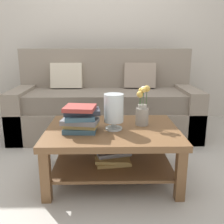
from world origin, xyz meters
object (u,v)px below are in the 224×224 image
Objects in this scene: couch at (106,105)px; book_stack_main at (80,119)px; glass_hurricane_vase at (114,109)px; coffee_table at (112,143)px; flower_pitcher at (142,110)px.

couch is 1.27m from book_stack_main.
couch is at bearing 81.12° from book_stack_main.
glass_hurricane_vase is (0.07, -1.20, 0.25)m from couch.
couch is at bearing 92.94° from coffee_table.
flower_pitcher is (0.32, -1.09, 0.21)m from couch.
coffee_table is (0.06, -1.18, -0.05)m from couch.
glass_hurricane_vase is 0.27m from flower_pitcher.
flower_pitcher is at bearing 20.25° from coffee_table.
coffee_table is at bearing 115.29° from glass_hurricane_vase.
glass_hurricane_vase is at bearing -86.64° from couch.
flower_pitcher is at bearing 17.25° from book_stack_main.
glass_hurricane_vase reaches higher than book_stack_main.
flower_pitcher is (0.51, 0.16, 0.03)m from book_stack_main.
flower_pitcher reaches higher than book_stack_main.
couch reaches higher than glass_hurricane_vase.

